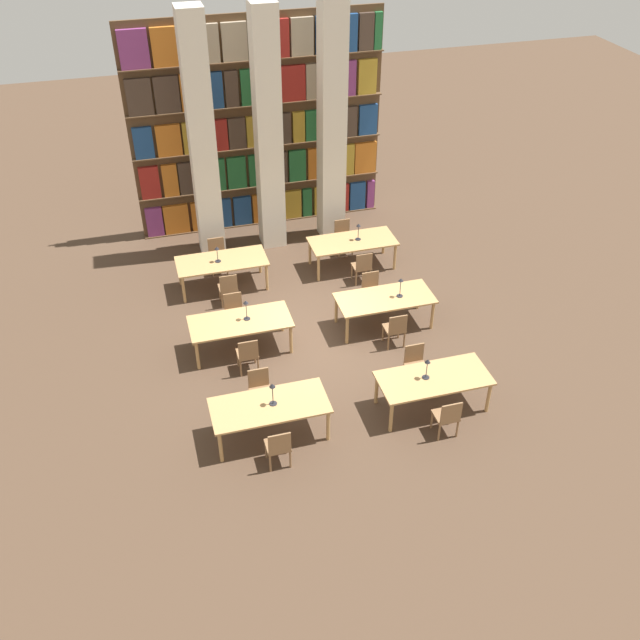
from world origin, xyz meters
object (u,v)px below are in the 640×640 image
object	(u,v)px
reading_table_1	(434,380)
chair_11	(343,236)
reading_table_0	(270,408)
chair_6	(395,328)
reading_table_5	(352,243)
chair_3	(416,364)
desk_lamp_4	(217,252)
pillar_left	(202,140)
chair_2	(447,416)
reading_table_4	(222,263)
desk_lamp_1	(427,366)
chair_10	(362,266)
chair_8	(228,288)
reading_table_3	(385,300)
chair_5	(234,311)
desk_lamp_2	(246,307)
chair_4	(248,354)
pillar_right	(332,127)
desk_lamp_0	(272,391)
desk_lamp_3	(401,284)
chair_0	(278,446)
reading_table_2	(240,324)
desk_lamp_5	(358,229)
pillar_center	(268,133)
chair_7	(372,290)
chair_9	(218,254)

from	to	relation	value
reading_table_1	chair_11	distance (m)	6.08
reading_table_0	chair_6	world-z (taller)	chair_6
reading_table_5	chair_6	bearing A→B (deg)	-91.90
chair_3	desk_lamp_4	world-z (taller)	desk_lamp_4
pillar_left	reading_table_5	bearing A→B (deg)	-28.27
chair_2	reading_table_4	xyz separation A→B (m)	(-3.12, 6.02, 0.21)
chair_3	desk_lamp_1	size ratio (longest dim) A/B	1.96
chair_6	chair_10	bearing A→B (deg)	87.41
chair_11	desk_lamp_1	bearing A→B (deg)	87.53
reading_table_0	chair_8	world-z (taller)	chair_8
pillar_left	chair_3	xyz separation A→B (m)	(3.10, -6.28, -2.54)
reading_table_3	chair_6	bearing A→B (deg)	-92.16
reading_table_1	chair_5	distance (m)	4.76
desk_lamp_1	desk_lamp_2	distance (m)	3.98
chair_5	chair_4	bearing A→B (deg)	90.00
pillar_left	chair_4	bearing A→B (deg)	-90.45
pillar_right	reading_table_1	bearing A→B (deg)	-90.51
desk_lamp_1	chair_10	xyz separation A→B (m)	(0.26, 4.50, -0.58)
desk_lamp_0	chair_3	bearing A→B (deg)	12.17
reading_table_4	reading_table_5	size ratio (longest dim) A/B	1.00
desk_lamp_4	chair_11	size ratio (longest dim) A/B	0.47
chair_4	chair_6	distance (m)	3.17
chair_6	chair_11	distance (m)	4.09
chair_5	desk_lamp_3	xyz separation A→B (m)	(3.53, -0.82, 0.59)
chair_0	chair_4	distance (m)	2.65
chair_3	reading_table_2	xyz separation A→B (m)	(-3.14, 1.99, 0.21)
desk_lamp_0	reading_table_1	size ratio (longest dim) A/B	0.22
pillar_left	desk_lamp_4	world-z (taller)	pillar_left
chair_4	chair_0	bearing A→B (deg)	-89.56
chair_0	chair_2	bearing A→B (deg)	-1.99
chair_3	chair_8	distance (m)	4.85
chair_10	desk_lamp_5	size ratio (longest dim) A/B	1.96
pillar_right	pillar_center	bearing A→B (deg)	180.00
pillar_right	desk_lamp_2	size ratio (longest dim) A/B	12.77
chair_11	desk_lamp_5	size ratio (longest dim) A/B	1.96
chair_0	chair_6	world-z (taller)	same
reading_table_3	chair_6	size ratio (longest dim) A/B	2.47
chair_4	reading_table_5	bearing A→B (deg)	45.24
desk_lamp_0	chair_7	bearing A→B (deg)	48.06
chair_3	reading_table_3	distance (m)	2.00
reading_table_2	chair_10	world-z (taller)	chair_10
reading_table_3	desk_lamp_3	xyz separation A→B (m)	(0.33, -0.04, 0.38)
desk_lamp_0	reading_table_5	size ratio (longest dim) A/B	0.22
desk_lamp_3	chair_9	size ratio (longest dim) A/B	0.54
reading_table_0	reading_table_1	distance (m)	3.14
reading_table_3	chair_8	xyz separation A→B (m)	(-3.17, 1.73, -0.21)
reading_table_0	desk_lamp_4	distance (m)	5.13
reading_table_0	chair_2	world-z (taller)	chair_2
chair_7	reading_table_5	world-z (taller)	chair_7
reading_table_2	desk_lamp_3	xyz separation A→B (m)	(3.53, -0.05, 0.38)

